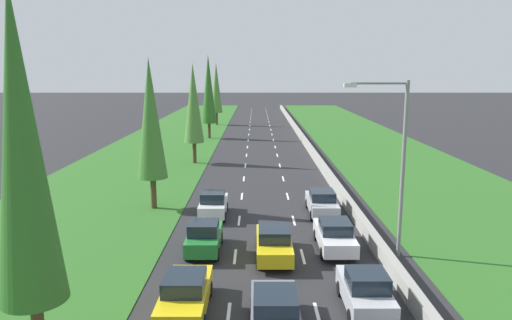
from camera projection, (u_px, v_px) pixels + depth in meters
name	position (u px, v px, depth m)	size (l,w,h in m)	color
ground_plane	(259.00, 143.00, 62.91)	(300.00, 300.00, 0.00)	#28282B
grass_verge_left	(164.00, 143.00, 62.86)	(14.00, 140.00, 0.04)	#2D6623
grass_verge_right	(368.00, 143.00, 62.96)	(14.00, 140.00, 0.04)	#2D6623
median_barrier	(302.00, 140.00, 62.85)	(0.44, 120.00, 0.85)	#9E9B93
lane_markings	(259.00, 143.00, 62.91)	(3.64, 116.00, 0.01)	white
silver_hatchback_right_lane	(364.00, 291.00, 18.90)	(1.74, 3.90, 1.72)	silver
white_sedan_right_lane	(333.00, 235.00, 25.42)	(1.82, 4.50, 1.64)	white
yellow_sedan_left_lane	(184.00, 294.00, 18.71)	(1.82, 4.50, 1.64)	yellow
silver_sedan_right_lane_fourth	(320.00, 202.00, 31.75)	(1.82, 4.50, 1.64)	silver
green_hatchback_left_lane	(202.00, 237.00, 25.04)	(1.74, 3.90, 1.72)	#237A33
grey_sedan_centre_lane	(273.00, 313.00, 17.22)	(1.82, 4.50, 1.64)	slate
white_hatchback_left_lane	(212.00, 204.00, 31.19)	(1.74, 3.90, 1.72)	white
yellow_sedan_centre_lane	(272.00, 243.00, 24.26)	(1.82, 4.50, 1.64)	yellow
poplar_tree_nearest	(20.00, 148.00, 14.38)	(2.10, 2.10, 12.17)	#4C3823
poplar_tree_second	(149.00, 119.00, 32.02)	(2.06, 2.06, 10.37)	#4C3823
poplar_tree_third	(192.00, 104.00, 48.31)	(2.06, 2.06, 10.25)	#4C3823
poplar_tree_fourth	(207.00, 89.00, 66.40)	(2.09, 2.09, 11.75)	#4C3823
poplar_tree_fifth	(214.00, 88.00, 83.30)	(2.07, 2.07, 10.91)	#4C3823
street_light_mast	(395.00, 157.00, 23.73)	(3.20, 0.28, 9.00)	gray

